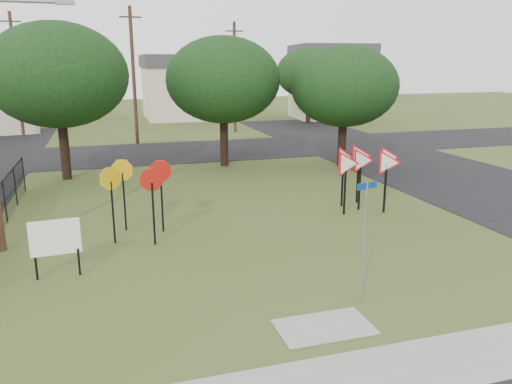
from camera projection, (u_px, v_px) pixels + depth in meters
ground at (285, 281)px, 12.70m from camera, size 140.00×140.00×0.00m
sidewalk at (367, 377)px, 8.80m from camera, size 30.00×1.60×0.02m
street_right at (439, 172)px, 25.34m from camera, size 8.00×50.00×0.02m
street_far at (175, 152)px, 31.22m from camera, size 60.00×8.00×0.02m
curb_pad at (324, 327)px, 10.47m from camera, size 2.00×1.20×0.02m
street_name_sign at (364, 234)px, 11.28m from camera, size 0.57×0.18×2.84m
stop_sign_cluster at (137, 182)px, 15.51m from camera, size 2.24×1.88×2.41m
yield_sign_cluster at (364, 163)px, 18.65m from camera, size 3.10×1.83×2.42m
info_board at (55, 240)px, 12.69m from camera, size 1.24×0.12×1.55m
far_pole_a at (134, 76)px, 33.21m from camera, size 1.40×0.24×9.00m
far_pole_b at (235, 77)px, 39.24m from camera, size 1.40×0.24×8.50m
far_pole_c at (17, 74)px, 36.51m from camera, size 1.40×0.24×9.00m
house_mid at (186, 86)px, 50.09m from camera, size 8.40×8.40×6.20m
house_right at (330, 81)px, 50.21m from camera, size 8.30×8.30×7.20m
tree_near_left at (57, 75)px, 22.76m from camera, size 6.40×6.40×7.27m
tree_near_mid at (223, 80)px, 26.02m from camera, size 6.00×6.00×6.80m
tree_near_right at (344, 86)px, 25.94m from camera, size 5.60×5.60×6.33m
tree_far_right at (309, 73)px, 45.15m from camera, size 6.00×6.00×6.80m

